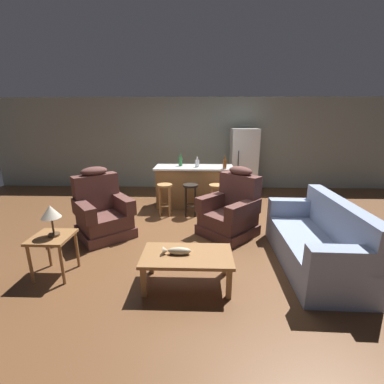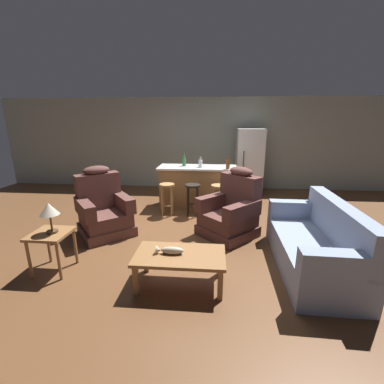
# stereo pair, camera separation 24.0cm
# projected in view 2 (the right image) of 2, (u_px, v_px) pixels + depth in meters

# --- Properties ---
(ground_plane) EXTENTS (12.00, 12.00, 0.00)m
(ground_plane) POSITION_uv_depth(u_px,v_px,m) (193.00, 229.00, 4.86)
(ground_plane) COLOR brown
(back_wall) EXTENTS (12.00, 0.05, 2.60)m
(back_wall) POSITION_uv_depth(u_px,v_px,m) (202.00, 144.00, 7.50)
(back_wall) COLOR #939E93
(back_wall) RESTS_ON ground_plane
(coffee_table) EXTENTS (1.10, 0.60, 0.42)m
(coffee_table) POSITION_uv_depth(u_px,v_px,m) (180.00, 258.00, 3.13)
(coffee_table) COLOR olive
(coffee_table) RESTS_ON ground_plane
(fish_figurine) EXTENTS (0.34, 0.10, 0.10)m
(fish_figurine) POSITION_uv_depth(u_px,v_px,m) (170.00, 251.00, 3.11)
(fish_figurine) COLOR #4C3823
(fish_figurine) RESTS_ON coffee_table
(couch) EXTENTS (0.89, 1.92, 0.94)m
(couch) POSITION_uv_depth(u_px,v_px,m) (316.00, 246.00, 3.49)
(couch) COLOR #8493B2
(couch) RESTS_ON ground_plane
(recliner_near_lamp) EXTENTS (1.18, 1.18, 1.20)m
(recliner_near_lamp) POSITION_uv_depth(u_px,v_px,m) (104.00, 210.00, 4.59)
(recliner_near_lamp) COLOR brown
(recliner_near_lamp) RESTS_ON ground_plane
(recliner_near_island) EXTENTS (1.19, 1.19, 1.20)m
(recliner_near_island) POSITION_uv_depth(u_px,v_px,m) (231.00, 212.00, 4.53)
(recliner_near_island) COLOR brown
(recliner_near_island) RESTS_ON ground_plane
(end_table) EXTENTS (0.48, 0.48, 0.56)m
(end_table) POSITION_uv_depth(u_px,v_px,m) (51.00, 239.00, 3.40)
(end_table) COLOR olive
(end_table) RESTS_ON ground_plane
(table_lamp) EXTENTS (0.24, 0.24, 0.41)m
(table_lamp) POSITION_uv_depth(u_px,v_px,m) (49.00, 210.00, 3.29)
(table_lamp) COLOR #4C3823
(table_lamp) RESTS_ON end_table
(kitchen_island) EXTENTS (1.80, 0.70, 0.95)m
(kitchen_island) POSITION_uv_depth(u_px,v_px,m) (197.00, 186.00, 6.02)
(kitchen_island) COLOR olive
(kitchen_island) RESTS_ON ground_plane
(bar_stool_left) EXTENTS (0.32, 0.32, 0.68)m
(bar_stool_left) POSITION_uv_depth(u_px,v_px,m) (167.00, 193.00, 5.47)
(bar_stool_left) COLOR #A87A47
(bar_stool_left) RESTS_ON ground_plane
(bar_stool_middle) EXTENTS (0.32, 0.32, 0.68)m
(bar_stool_middle) POSITION_uv_depth(u_px,v_px,m) (193.00, 194.00, 5.42)
(bar_stool_middle) COLOR black
(bar_stool_middle) RESTS_ON ground_plane
(bar_stool_right) EXTENTS (0.32, 0.32, 0.68)m
(bar_stool_right) POSITION_uv_depth(u_px,v_px,m) (219.00, 195.00, 5.38)
(bar_stool_right) COLOR #A87A47
(bar_stool_right) RESTS_ON ground_plane
(refrigerator) EXTENTS (0.70, 0.69, 1.76)m
(refrigerator) POSITION_uv_depth(u_px,v_px,m) (249.00, 162.00, 6.95)
(refrigerator) COLOR white
(refrigerator) RESTS_ON ground_plane
(bottle_tall_green) EXTENTS (0.08, 0.08, 0.28)m
(bottle_tall_green) POSITION_uv_depth(u_px,v_px,m) (228.00, 164.00, 5.57)
(bottle_tall_green) COLOR brown
(bottle_tall_green) RESTS_ON kitchen_island
(bottle_short_amber) EXTENTS (0.09, 0.09, 0.23)m
(bottle_short_amber) POSITION_uv_depth(u_px,v_px,m) (200.00, 163.00, 5.79)
(bottle_short_amber) COLOR silver
(bottle_short_amber) RESTS_ON kitchen_island
(bottle_wine_dark) EXTENTS (0.08, 0.08, 0.29)m
(bottle_wine_dark) POSITION_uv_depth(u_px,v_px,m) (184.00, 161.00, 5.95)
(bottle_wine_dark) COLOR #2D6B38
(bottle_wine_dark) RESTS_ON kitchen_island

